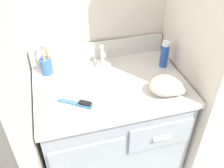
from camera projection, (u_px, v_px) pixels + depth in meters
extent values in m
plane|color=beige|center=(111.00, 163.00, 1.86)|extent=(6.00, 6.00, 0.00)
cube|color=beige|center=(95.00, 2.00, 1.45)|extent=(1.03, 0.08, 2.20)
cube|color=beige|center=(6.00, 39.00, 1.09)|extent=(0.08, 0.66, 2.20)
cube|color=beige|center=(199.00, 16.00, 1.29)|extent=(0.08, 0.66, 2.20)
cube|color=#9EA8B2|center=(111.00, 131.00, 1.64)|extent=(0.82, 0.54, 0.72)
cube|color=#9EA8B2|center=(161.00, 136.00, 1.35)|extent=(0.36, 0.02, 0.17)
cube|color=silver|center=(162.00, 138.00, 1.33)|extent=(0.10, 0.02, 0.01)
cube|color=silver|center=(111.00, 86.00, 1.41)|extent=(0.85, 0.58, 0.03)
ellipsoid|color=beige|center=(111.00, 98.00, 1.47)|extent=(0.33, 0.32, 0.22)
cylinder|color=silver|center=(111.00, 111.00, 1.53)|extent=(0.03, 0.03, 0.01)
cube|color=silver|center=(99.00, 50.00, 1.58)|extent=(0.85, 0.02, 0.12)
cube|color=silver|center=(103.00, 64.00, 1.54)|extent=(0.09, 0.06, 0.02)
cylinder|color=silver|center=(102.00, 57.00, 1.50)|extent=(0.02, 0.02, 0.08)
cylinder|color=silver|center=(103.00, 53.00, 1.46)|extent=(0.02, 0.06, 0.02)
sphere|color=silver|center=(102.00, 47.00, 1.48)|extent=(0.03, 0.03, 0.03)
cylinder|color=teal|center=(46.00, 66.00, 1.45)|extent=(0.07, 0.07, 0.10)
cylinder|color=orange|center=(49.00, 59.00, 1.44)|extent=(0.03, 0.02, 0.16)
cube|color=white|center=(49.00, 47.00, 1.40)|extent=(0.02, 0.02, 0.03)
cylinder|color=purple|center=(43.00, 58.00, 1.44)|extent=(0.02, 0.03, 0.17)
cube|color=white|center=(39.00, 45.00, 1.40)|extent=(0.01, 0.02, 0.03)
cylinder|color=yellow|center=(45.00, 63.00, 1.41)|extent=(0.01, 0.02, 0.16)
cube|color=white|center=(42.00, 52.00, 1.36)|extent=(0.01, 0.02, 0.03)
cylinder|color=#234CB2|center=(164.00, 56.00, 1.50)|extent=(0.05, 0.05, 0.14)
cylinder|color=white|center=(166.00, 44.00, 1.45)|extent=(0.05, 0.05, 0.02)
cube|color=teal|center=(68.00, 102.00, 1.27)|extent=(0.11, 0.08, 0.01)
cube|color=teal|center=(85.00, 105.00, 1.25)|extent=(0.08, 0.07, 0.02)
cube|color=black|center=(85.00, 103.00, 1.24)|extent=(0.07, 0.06, 0.01)
ellipsoid|color=beige|center=(167.00, 85.00, 1.31)|extent=(0.19, 0.15, 0.10)
ellipsoid|color=silver|center=(176.00, 88.00, 1.31)|extent=(0.12, 0.11, 0.07)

